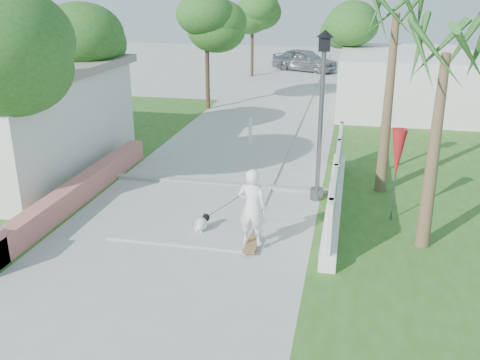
% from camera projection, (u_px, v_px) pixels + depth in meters
% --- Properties ---
extents(ground, '(90.00, 90.00, 0.00)m').
position_uv_depth(ground, '(138.00, 294.00, 9.99)').
color(ground, '#B7B7B2').
rests_on(ground, ground).
extents(path_strip, '(3.20, 36.00, 0.06)m').
position_uv_depth(path_strip, '(282.00, 94.00, 28.38)').
color(path_strip, '#B7B7B2').
rests_on(path_strip, ground).
extents(curb, '(6.50, 0.25, 0.10)m').
position_uv_depth(curb, '(217.00, 183.00, 15.49)').
color(curb, '#999993').
rests_on(curb, ground).
extents(grass_left, '(8.00, 20.00, 0.01)m').
position_uv_depth(grass_left, '(38.00, 151.00, 18.72)').
color(grass_left, '#355C1D').
rests_on(grass_left, ground).
extents(grass_right, '(8.00, 20.00, 0.01)m').
position_uv_depth(grass_right, '(461.00, 179.00, 15.98)').
color(grass_right, '#355C1D').
rests_on(grass_right, ground).
extents(pink_wall, '(0.45, 8.20, 0.80)m').
position_uv_depth(pink_wall, '(70.00, 197.00, 13.80)').
color(pink_wall, '#C46C64').
rests_on(pink_wall, ground).
extents(lattice_fence, '(0.35, 7.00, 1.50)m').
position_uv_depth(lattice_fence, '(336.00, 188.00, 13.74)').
color(lattice_fence, white).
rests_on(lattice_fence, ground).
extents(building_right, '(6.00, 8.00, 2.60)m').
position_uv_depth(building_right, '(405.00, 80.00, 24.93)').
color(building_right, silver).
rests_on(building_right, ground).
extents(street_lamp, '(0.44, 0.44, 4.44)m').
position_uv_depth(street_lamp, '(321.00, 111.00, 13.66)').
color(street_lamp, '#59595E').
rests_on(street_lamp, ground).
extents(bollard, '(0.14, 0.14, 1.09)m').
position_uv_depth(bollard, '(250.00, 131.00, 18.95)').
color(bollard, white).
rests_on(bollard, ground).
extents(patio_umbrella, '(0.36, 0.36, 2.30)m').
position_uv_depth(patio_umbrella, '(398.00, 155.00, 12.62)').
color(patio_umbrella, '#59595E').
rests_on(patio_umbrella, ground).
extents(tree_left_mid, '(3.20, 3.20, 4.85)m').
position_uv_depth(tree_left_mid, '(74.00, 48.00, 17.67)').
color(tree_left_mid, '#4C3826').
rests_on(tree_left_mid, ground).
extents(tree_path_left, '(3.40, 3.40, 5.23)m').
position_uv_depth(tree_path_left, '(207.00, 25.00, 23.97)').
color(tree_path_left, '#4C3826').
rests_on(tree_path_left, ground).
extents(tree_path_right, '(3.00, 3.00, 4.79)m').
position_uv_depth(tree_path_right, '(349.00, 28.00, 26.55)').
color(tree_path_right, '#4C3826').
rests_on(tree_path_right, ground).
extents(tree_path_far, '(3.20, 3.20, 5.17)m').
position_uv_depth(tree_path_far, '(253.00, 14.00, 33.13)').
color(tree_path_far, '#4C3826').
rests_on(tree_path_far, ground).
extents(palm_far, '(1.80, 1.80, 5.30)m').
position_uv_depth(palm_far, '(395.00, 26.00, 13.54)').
color(palm_far, brown).
rests_on(palm_far, ground).
extents(palm_near, '(1.80, 1.80, 4.70)m').
position_uv_depth(palm_near, '(445.00, 66.00, 10.53)').
color(palm_near, brown).
rests_on(palm_near, ground).
extents(skateboarder, '(1.64, 1.20, 1.83)m').
position_uv_depth(skateboarder, '(234.00, 207.00, 11.79)').
color(skateboarder, olive).
rests_on(skateboarder, ground).
extents(dog, '(0.39, 0.59, 0.42)m').
position_uv_depth(dog, '(202.00, 223.00, 12.46)').
color(dog, white).
rests_on(dog, ground).
extents(parked_car, '(4.80, 3.44, 1.52)m').
position_uv_depth(parked_car, '(304.00, 60.00, 36.02)').
color(parked_car, '#9DA0A4').
rests_on(parked_car, ground).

